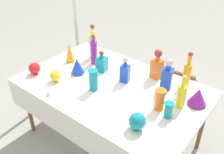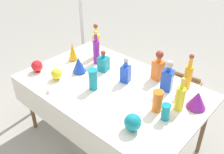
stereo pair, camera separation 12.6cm
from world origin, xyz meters
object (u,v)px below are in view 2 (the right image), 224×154
Objects in this scene: square_decanter_1 at (103,63)px; fluted_vase_1 at (197,100)px; tall_bottle_1 at (96,50)px; slender_vase_0 at (166,112)px; fluted_vase_2 at (73,51)px; round_bowl_0 at (57,74)px; round_bowl_1 at (133,122)px; cardboard_box_behind_left at (182,89)px; canopy_pole at (82,23)px; tall_bottle_0 at (188,75)px; fluted_vase_0 at (79,65)px; round_bowl_2 at (37,66)px; tall_bottle_2 at (96,44)px; slender_vase_1 at (158,101)px; square_decanter_3 at (158,67)px; square_decanter_0 at (126,72)px; slender_vase_2 at (93,79)px; tall_bottle_3 at (180,97)px; square_decanter_2 at (168,78)px.

square_decanter_1 is 1.07m from fluted_vase_1.
tall_bottle_1 reaches higher than fluted_vase_1.
slender_vase_0 is 0.69× the size of fluted_vase_2.
tall_bottle_1 is 0.55m from round_bowl_0.
tall_bottle_1 reaches higher than round_bowl_1.
cardboard_box_behind_left is at bearing 58.36° from tall_bottle_1.
canopy_pole reaches higher than fluted_vase_2.
tall_bottle_0 reaches higher than fluted_vase_0.
round_bowl_1 is at bearing -0.65° from round_bowl_2.
tall_bottle_2 reaches higher than slender_vase_1.
fluted_vase_0 is 1.37× the size of round_bowl_2.
round_bowl_0 is (-1.18, -0.22, -0.02)m from slender_vase_0.
square_decanter_3 reaches higher than cardboard_box_behind_left.
tall_bottle_1 is 3.20× the size of round_bowl_0.
tall_bottle_0 is at bearing 30.74° from square_decanter_0.
fluted_vase_0 is 0.84× the size of fluted_vase_2.
square_decanter_1 is (0.29, -0.19, -0.07)m from tall_bottle_2.
slender_vase_1 is at bearing -74.76° from cardboard_box_behind_left.
square_decanter_0 is 2.24× the size of round_bowl_0.
slender_vase_0 is at bearing 65.70° from round_bowl_1.
square_decanter_0 is 1.63× the size of fluted_vase_1.
tall_bottle_0 is at bearing -64.88° from cardboard_box_behind_left.
square_decanter_0 is at bearing 4.03° from fluted_vase_2.
fluted_vase_2 is at bearing 156.78° from slender_vase_2.
tall_bottle_0 is 2.52× the size of round_bowl_1.
square_decanter_3 is (0.54, 0.26, 0.05)m from square_decanter_1.
canopy_pole is (-0.76, 0.74, 0.08)m from fluted_vase_0.
round_bowl_0 is (-1.06, -0.28, -0.04)m from slender_vase_1.
tall_bottle_3 reaches higher than round_bowl_1.
slender_vase_2 is 1.40m from canopy_pole.
slender_vase_0 is at bearing -111.94° from fluted_vase_1.
fluted_vase_0 is (-0.71, -0.47, -0.05)m from square_decanter_3.
round_bowl_1 is at bearing -91.98° from slender_vase_1.
slender_vase_1 is 1.50× the size of round_bowl_2.
square_decanter_0 is at bearing -9.55° from tall_bottle_1.
square_decanter_3 reaches higher than round_bowl_2.
square_decanter_2 is at bearing -32.20° from square_decanter_3.
slender_vase_2 is (-0.79, -0.29, -0.01)m from tall_bottle_3.
square_decanter_0 is at bearing 159.79° from slender_vase_0.
round_bowl_1 is (-0.04, -0.82, -0.07)m from tall_bottle_0.
tall_bottle_2 reaches higher than tall_bottle_1.
tall_bottle_2 is 0.84m from square_decanter_3.
canopy_pole is (-0.64, 0.35, 0.00)m from tall_bottle_2.
canopy_pole reaches higher than tall_bottle_3.
slender_vase_0 is at bearing 10.71° from round_bowl_0.
tall_bottle_1 is 0.90m from square_decanter_2.
fluted_vase_1 is (0.74, 0.09, -0.02)m from square_decanter_0.
tall_bottle_1 is 0.68m from round_bowl_2.
tall_bottle_0 is 0.36m from tall_bottle_3.
round_bowl_1 is 1.13× the size of round_bowl_2.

